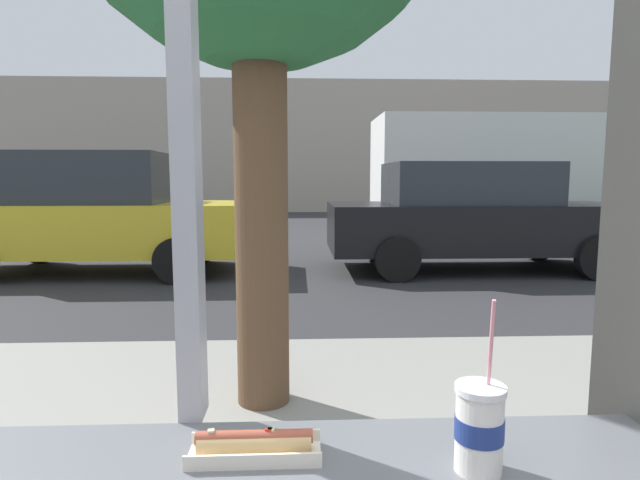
{
  "coord_description": "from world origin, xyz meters",
  "views": [
    {
      "loc": [
        0.23,
        -0.99,
        1.43
      ],
      "look_at": [
        0.4,
        3.01,
        0.96
      ],
      "focal_mm": 28.8,
      "sensor_mm": 36.0,
      "label": 1
    }
  ],
  "objects_px": {
    "parked_car_yellow": "(97,213)",
    "parked_car_black": "(474,216)",
    "soda_cup_right": "(479,427)",
    "hotdog_tray_far": "(255,445)",
    "box_truck": "(515,172)"
  },
  "relations": [
    {
      "from": "soda_cup_right",
      "to": "parked_car_yellow",
      "type": "height_order",
      "value": "parked_car_yellow"
    },
    {
      "from": "soda_cup_right",
      "to": "parked_car_yellow",
      "type": "distance_m",
      "value": 7.88
    },
    {
      "from": "soda_cup_right",
      "to": "parked_car_black",
      "type": "height_order",
      "value": "parked_car_black"
    },
    {
      "from": "soda_cup_right",
      "to": "box_truck",
      "type": "bearing_deg",
      "value": 66.68
    },
    {
      "from": "parked_car_black",
      "to": "box_truck",
      "type": "bearing_deg",
      "value": 60.61
    },
    {
      "from": "soda_cup_right",
      "to": "hotdog_tray_far",
      "type": "bearing_deg",
      "value": 171.06
    },
    {
      "from": "parked_car_yellow",
      "to": "parked_car_black",
      "type": "height_order",
      "value": "parked_car_yellow"
    },
    {
      "from": "hotdog_tray_far",
      "to": "box_truck",
      "type": "relative_size",
      "value": 0.03
    },
    {
      "from": "parked_car_yellow",
      "to": "box_truck",
      "type": "bearing_deg",
      "value": 28.52
    },
    {
      "from": "hotdog_tray_far",
      "to": "parked_car_yellow",
      "type": "height_order",
      "value": "parked_car_yellow"
    },
    {
      "from": "soda_cup_right",
      "to": "box_truck",
      "type": "relative_size",
      "value": 0.04
    },
    {
      "from": "parked_car_yellow",
      "to": "parked_car_black",
      "type": "relative_size",
      "value": 0.95
    },
    {
      "from": "box_truck",
      "to": "parked_car_yellow",
      "type": "bearing_deg",
      "value": -151.48
    },
    {
      "from": "hotdog_tray_far",
      "to": "box_truck",
      "type": "height_order",
      "value": "box_truck"
    },
    {
      "from": "parked_car_yellow",
      "to": "parked_car_black",
      "type": "xyz_separation_m",
      "value": [
        5.84,
        0.0,
        -0.05
      ]
    }
  ]
}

